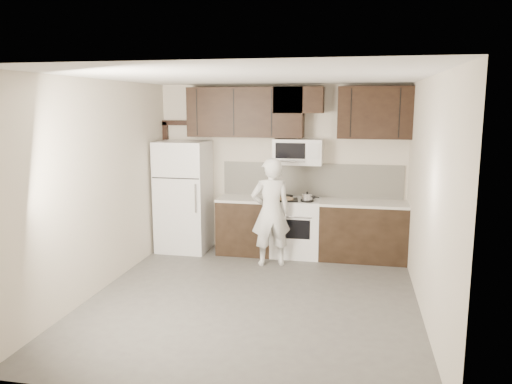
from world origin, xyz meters
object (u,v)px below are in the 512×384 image
(refrigerator, at_px, (184,196))
(person, at_px, (271,212))
(microwave, at_px, (298,152))
(stove, at_px, (296,227))

(refrigerator, height_order, person, refrigerator)
(microwave, bearing_deg, refrigerator, -174.85)
(microwave, height_order, refrigerator, microwave)
(microwave, relative_size, refrigerator, 0.42)
(stove, bearing_deg, refrigerator, -178.49)
(stove, distance_m, refrigerator, 1.90)
(person, bearing_deg, refrigerator, -38.26)
(microwave, bearing_deg, person, -115.30)
(stove, relative_size, person, 0.58)
(microwave, bearing_deg, stove, -89.90)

